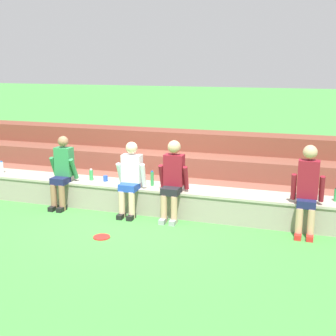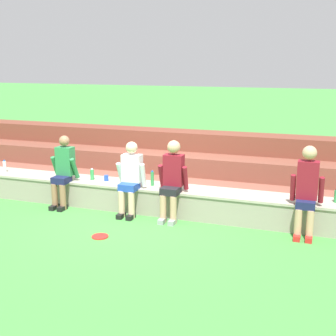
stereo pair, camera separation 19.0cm
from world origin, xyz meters
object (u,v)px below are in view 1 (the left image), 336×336
water_bottle_near_right (336,195)px  water_bottle_near_left (2,167)px  person_far_left (62,171)px  water_bottle_center_gap (152,179)px  water_bottle_mid_right (91,175)px  person_left_of_center (130,177)px  plastic_cup_middle (106,178)px  person_right_of_center (308,188)px  frisbee (102,237)px  person_center (173,178)px

water_bottle_near_right → water_bottle_near_left: water_bottle_near_left is taller
water_bottle_near_right → person_far_left: bearing=-176.1°
water_bottle_center_gap → water_bottle_mid_right: bearing=179.6°
person_left_of_center → plastic_cup_middle: (-0.64, 0.32, -0.15)m
plastic_cup_middle → person_left_of_center: bearing=-26.5°
person_right_of_center → water_bottle_center_gap: (-2.65, 0.31, -0.14)m
water_bottle_mid_right → person_left_of_center: bearing=-18.3°
water_bottle_mid_right → water_bottle_center_gap: bearing=-0.4°
water_bottle_near_right → water_bottle_near_left: bearing=-179.3°
person_left_of_center → water_bottle_near_right: person_left_of_center is taller
person_far_left → frisbee: (1.34, -1.15, -0.68)m
person_left_of_center → water_bottle_near_left: 2.90m
person_right_of_center → water_bottle_center_gap: 2.68m
person_far_left → water_bottle_center_gap: size_ratio=4.83×
person_far_left → water_bottle_near_left: (-1.52, 0.25, -0.10)m
water_bottle_mid_right → water_bottle_near_right: size_ratio=1.00×
water_bottle_center_gap → person_far_left: bearing=-170.5°
water_bottle_near_right → water_bottle_center_gap: (-3.09, -0.05, 0.03)m
water_bottle_near_right → plastic_cup_middle: 4.02m
person_right_of_center → frisbee: 3.25m
person_left_of_center → frisbee: size_ratio=4.99×
plastic_cup_middle → frisbee: plastic_cup_middle is taller
person_left_of_center → water_bottle_center_gap: person_left_of_center is taller
person_left_of_center → person_center: (0.76, 0.02, 0.04)m
person_far_left → water_bottle_near_right: 4.76m
water_bottle_mid_right → frisbee: size_ratio=0.84×
person_far_left → water_bottle_center_gap: 1.68m
person_right_of_center → plastic_cup_middle: size_ratio=13.26×
water_bottle_mid_right → water_bottle_near_left: water_bottle_near_left is taller
person_far_left → water_bottle_near_right: (4.75, 0.33, -0.11)m
person_left_of_center → person_right_of_center: size_ratio=0.92×
person_left_of_center → water_bottle_mid_right: 0.98m
person_left_of_center → plastic_cup_middle: bearing=153.5°
water_bottle_center_gap → person_right_of_center: bearing=-6.7°
person_center → water_bottle_mid_right: size_ratio=6.27×
person_center → person_right_of_center: size_ratio=0.96×
frisbee → water_bottle_center_gap: bearing=77.7°
person_right_of_center → frisbee: bearing=-159.4°
person_far_left → person_right_of_center: bearing=-0.5°
water_bottle_near_left → frisbee: (2.86, -1.40, -0.58)m
person_center → water_bottle_near_left: person_center is taller
water_bottle_near_left → frisbee: bearing=-26.1°
person_center → water_bottle_center_gap: (-0.47, 0.28, -0.12)m
person_center → plastic_cup_middle: size_ratio=12.73×
person_far_left → water_bottle_near_left: size_ratio=5.51×
person_right_of_center → water_bottle_near_right: person_right_of_center is taller
person_center → person_right_of_center: 2.18m
water_bottle_near_left → frisbee: 3.24m
person_left_of_center → water_bottle_mid_right: bearing=161.7°
person_left_of_center → person_right_of_center: bearing=-0.3°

